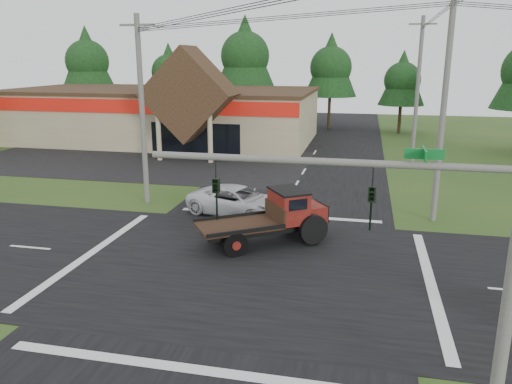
# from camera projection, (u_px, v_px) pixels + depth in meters

# --- Properties ---
(ground) EXTENTS (120.00, 120.00, 0.00)m
(ground) POSITION_uv_depth(u_px,v_px,m) (249.00, 267.00, 20.12)
(ground) COLOR #254719
(ground) RESTS_ON ground
(road_ns) EXTENTS (12.00, 120.00, 0.02)m
(road_ns) POSITION_uv_depth(u_px,v_px,m) (249.00, 267.00, 20.12)
(road_ns) COLOR black
(road_ns) RESTS_ON ground
(road_ew) EXTENTS (120.00, 12.00, 0.02)m
(road_ew) POSITION_uv_depth(u_px,v_px,m) (249.00, 267.00, 20.12)
(road_ew) COLOR black
(road_ew) RESTS_ON ground
(parking_apron) EXTENTS (28.00, 14.00, 0.02)m
(parking_apron) POSITION_uv_depth(u_px,v_px,m) (136.00, 161.00, 40.93)
(parking_apron) COLOR black
(parking_apron) RESTS_ON ground
(cvs_building) EXTENTS (30.40, 18.20, 9.19)m
(cvs_building) POSITION_uv_depth(u_px,v_px,m) (164.00, 113.00, 50.54)
(cvs_building) COLOR tan
(cvs_building) RESTS_ON ground
(traffic_signal_mast) EXTENTS (8.12, 0.24, 7.00)m
(traffic_signal_mast) POSITION_uv_depth(u_px,v_px,m) (432.00, 238.00, 10.69)
(traffic_signal_mast) COLOR #595651
(traffic_signal_mast) RESTS_ON ground
(utility_pole_nw) EXTENTS (2.00, 0.30, 10.50)m
(utility_pole_nw) POSITION_uv_depth(u_px,v_px,m) (142.00, 110.00, 27.92)
(utility_pole_nw) COLOR #595651
(utility_pole_nw) RESTS_ON ground
(utility_pole_ne) EXTENTS (2.00, 0.30, 11.50)m
(utility_pole_ne) POSITION_uv_depth(u_px,v_px,m) (444.00, 106.00, 24.49)
(utility_pole_ne) COLOR #595651
(utility_pole_ne) RESTS_ON ground
(utility_pole_n) EXTENTS (2.00, 0.30, 11.20)m
(utility_pole_n) POSITION_uv_depth(u_px,v_px,m) (417.00, 91.00, 37.73)
(utility_pole_n) COLOR #595651
(utility_pole_n) RESTS_ON ground
(tree_row_a) EXTENTS (6.72, 6.72, 12.12)m
(tree_row_a) POSITION_uv_depth(u_px,v_px,m) (87.00, 59.00, 61.97)
(tree_row_a) COLOR #332316
(tree_row_a) RESTS_ON ground
(tree_row_b) EXTENTS (5.60, 5.60, 10.10)m
(tree_row_b) POSITION_uv_depth(u_px,v_px,m) (169.00, 70.00, 62.14)
(tree_row_b) COLOR #332316
(tree_row_b) RESTS_ON ground
(tree_row_c) EXTENTS (7.28, 7.28, 13.13)m
(tree_row_c) POSITION_uv_depth(u_px,v_px,m) (245.00, 53.00, 58.61)
(tree_row_c) COLOR #332316
(tree_row_c) RESTS_ON ground
(tree_row_d) EXTENTS (6.16, 6.16, 11.11)m
(tree_row_d) POSITION_uv_depth(u_px,v_px,m) (331.00, 65.00, 57.83)
(tree_row_d) COLOR #332316
(tree_row_d) RESTS_ON ground
(tree_row_e) EXTENTS (5.04, 5.04, 9.09)m
(tree_row_e) POSITION_uv_depth(u_px,v_px,m) (403.00, 78.00, 54.64)
(tree_row_e) COLOR #332316
(tree_row_e) RESTS_ON ground
(antique_flatbed_truck) EXTENTS (6.18, 5.18, 2.48)m
(antique_flatbed_truck) POSITION_uv_depth(u_px,v_px,m) (264.00, 218.00, 22.37)
(antique_flatbed_truck) COLOR #540E0C
(antique_flatbed_truck) RESTS_ON ground
(white_pickup) EXTENTS (6.09, 4.11, 1.55)m
(white_pickup) POSITION_uv_depth(u_px,v_px,m) (238.00, 201.00, 26.65)
(white_pickup) COLOR silver
(white_pickup) RESTS_ON ground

